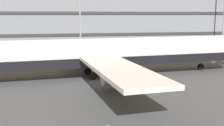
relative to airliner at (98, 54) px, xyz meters
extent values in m
plane|color=#424449|center=(-0.91, -3.56, -2.86)|extent=(600.00, 600.00, 0.00)
cube|color=slate|center=(-0.91, 46.91, 5.25)|extent=(170.30, 18.25, 16.22)
cube|color=#2D2D33|center=(-0.91, 37.68, -0.16)|extent=(168.60, 0.24, 0.70)
cube|color=#2D2D33|center=(-0.91, 37.68, 5.25)|extent=(168.60, 0.24, 0.70)
cylinder|color=silver|center=(0.42, 0.04, 0.18)|extent=(37.99, 7.39, 3.54)
cube|color=black|center=(0.42, 0.04, -0.79)|extent=(36.47, 7.16, 1.13)
cube|color=silver|center=(-1.57, 9.60, -0.09)|extent=(6.00, 16.25, 0.36)
cube|color=silver|center=(0.42, -9.72, -0.09)|extent=(6.00, 16.25, 0.36)
cylinder|color=#9E9EA3|center=(-0.78, 6.81, -1.36)|extent=(2.72, 2.20, 1.95)
cylinder|color=#9E9EA3|center=(0.62, -6.83, -1.36)|extent=(2.72, 2.20, 1.95)
cylinder|color=black|center=(14.72, 1.51, -2.41)|extent=(0.93, 0.44, 0.90)
cylinder|color=slate|center=(14.72, 1.51, -1.78)|extent=(0.20, 0.20, 1.27)
cylinder|color=black|center=(-1.24, 1.38, -2.41)|extent=(0.93, 0.44, 0.90)
cylinder|color=slate|center=(-1.24, 1.38, -1.78)|extent=(0.20, 0.20, 1.27)
cylinder|color=black|center=(-0.93, -1.61, -2.41)|extent=(0.93, 0.44, 0.90)
cylinder|color=slate|center=(-0.93, -1.61, -1.78)|extent=(0.20, 0.20, 1.27)
cylinder|color=gray|center=(0.48, 32.93, 6.30)|extent=(0.36, 0.36, 18.31)
cylinder|color=#333338|center=(-2.07, -17.94, -2.09)|extent=(0.02, 0.02, 0.12)
cylinder|color=#333338|center=(-2.24, -18.07, -2.09)|extent=(0.02, 0.02, 0.12)
cube|color=black|center=(-2.15, -18.00, -2.03)|extent=(0.18, 0.15, 0.02)
camera|label=1|loc=(-5.07, -35.20, 4.85)|focal=46.21mm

